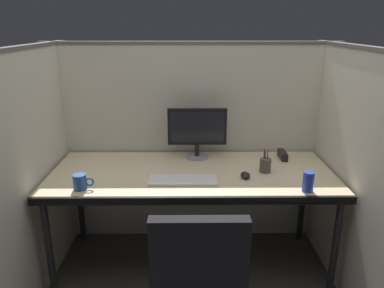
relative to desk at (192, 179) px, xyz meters
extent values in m
cube|color=beige|center=(0.00, 0.46, 0.08)|extent=(2.20, 0.05, 1.55)
cube|color=#605B56|center=(0.00, 0.46, 0.87)|extent=(2.21, 0.06, 0.02)
cube|color=beige|center=(-0.99, -0.09, 0.08)|extent=(0.05, 1.40, 1.55)
cube|color=#605B56|center=(-0.99, -0.09, 0.87)|extent=(0.06, 1.41, 0.02)
cube|color=beige|center=(0.99, -0.09, 0.08)|extent=(0.05, 1.40, 1.55)
cube|color=#605B56|center=(0.99, -0.09, 0.87)|extent=(0.06, 1.41, 0.02)
cube|color=beige|center=(0.00, 0.01, 0.03)|extent=(1.90, 0.80, 0.04)
cube|color=black|center=(0.00, -0.38, 0.03)|extent=(1.90, 0.02, 0.05)
cylinder|color=black|center=(-0.89, -0.33, -0.34)|extent=(0.04, 0.04, 0.70)
cylinder|color=black|center=(0.89, -0.33, -0.34)|extent=(0.04, 0.04, 0.70)
cylinder|color=black|center=(-0.89, 0.35, -0.34)|extent=(0.04, 0.04, 0.70)
cylinder|color=black|center=(0.89, 0.35, -0.34)|extent=(0.04, 0.04, 0.70)
cube|color=black|center=(0.02, -1.03, 0.04)|extent=(0.40, 0.06, 0.48)
cylinder|color=gray|center=(0.04, 0.29, 0.06)|extent=(0.17, 0.17, 0.01)
cylinder|color=black|center=(0.04, 0.29, 0.11)|extent=(0.03, 0.03, 0.09)
cube|color=black|center=(0.04, 0.29, 0.29)|extent=(0.43, 0.03, 0.27)
cube|color=black|center=(0.04, 0.27, 0.29)|extent=(0.39, 0.01, 0.23)
cube|color=silver|center=(-0.06, -0.16, 0.06)|extent=(0.43, 0.15, 0.02)
ellipsoid|color=black|center=(0.35, -0.09, 0.07)|extent=(0.06, 0.10, 0.03)
cylinder|color=#59595B|center=(0.35, -0.08, 0.08)|extent=(0.01, 0.01, 0.01)
cube|color=black|center=(0.67, 0.26, 0.08)|extent=(0.04, 0.15, 0.06)
cylinder|color=#4C4742|center=(0.49, 0.00, 0.10)|extent=(0.08, 0.08, 0.09)
cylinder|color=red|center=(0.48, 0.02, 0.13)|extent=(0.01, 0.01, 0.15)
cylinder|color=#263FB2|center=(0.51, 0.01, 0.13)|extent=(0.01, 0.01, 0.14)
cylinder|color=black|center=(0.49, 0.01, 0.13)|extent=(0.01, 0.01, 0.13)
cylinder|color=#264C8C|center=(-0.68, -0.26, 0.10)|extent=(0.08, 0.08, 0.09)
torus|color=#264C8C|center=(-0.62, -0.26, 0.10)|extent=(0.06, 0.01, 0.06)
cylinder|color=#263FB2|center=(0.69, -0.30, 0.11)|extent=(0.07, 0.07, 0.12)
camera|label=1|loc=(-0.02, -2.29, 1.00)|focal=34.32mm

